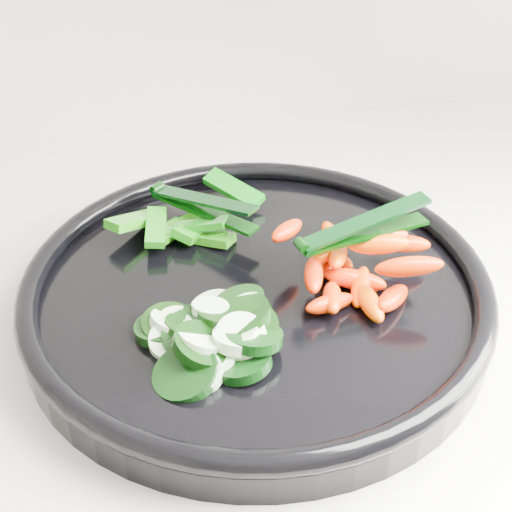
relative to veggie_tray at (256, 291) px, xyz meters
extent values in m
cylinder|color=black|center=(0.00, 0.00, -0.01)|extent=(0.42, 0.42, 0.02)
torus|color=black|center=(0.00, 0.00, 0.01)|extent=(0.42, 0.42, 0.02)
cylinder|color=black|center=(-0.07, -0.09, 0.01)|extent=(0.07, 0.07, 0.03)
cylinder|color=beige|center=(-0.06, -0.09, 0.01)|extent=(0.04, 0.05, 0.02)
cylinder|color=black|center=(-0.06, -0.05, 0.01)|extent=(0.06, 0.06, 0.03)
cylinder|color=#DEF3C2|center=(-0.07, -0.04, 0.01)|extent=(0.05, 0.05, 0.03)
cylinder|color=black|center=(-0.06, -0.06, 0.01)|extent=(0.05, 0.05, 0.03)
cylinder|color=#CEECBC|center=(-0.07, -0.06, 0.01)|extent=(0.05, 0.05, 0.02)
cylinder|color=black|center=(-0.03, -0.09, 0.01)|extent=(0.04, 0.04, 0.02)
cylinder|color=#D2EFBF|center=(-0.05, -0.08, 0.01)|extent=(0.04, 0.04, 0.02)
cylinder|color=black|center=(-0.04, -0.03, 0.01)|extent=(0.04, 0.04, 0.02)
cylinder|color=beige|center=(-0.04, -0.02, 0.01)|extent=(0.04, 0.04, 0.02)
cylinder|color=black|center=(-0.08, -0.04, 0.01)|extent=(0.06, 0.06, 0.01)
cylinder|color=#D5F6C5|center=(-0.07, -0.04, 0.01)|extent=(0.04, 0.04, 0.01)
cylinder|color=black|center=(-0.07, -0.04, 0.01)|extent=(0.06, 0.06, 0.02)
cylinder|color=beige|center=(-0.07, -0.04, 0.01)|extent=(0.04, 0.04, 0.01)
cylinder|color=black|center=(-0.07, -0.04, 0.01)|extent=(0.05, 0.05, 0.03)
cylinder|color=beige|center=(-0.07, -0.05, 0.01)|extent=(0.04, 0.04, 0.02)
cylinder|color=black|center=(-0.02, -0.05, 0.02)|extent=(0.06, 0.07, 0.03)
cylinder|color=#CEECBC|center=(-0.03, -0.07, 0.02)|extent=(0.04, 0.04, 0.02)
cylinder|color=black|center=(-0.03, -0.04, 0.02)|extent=(0.05, 0.05, 0.02)
cylinder|color=beige|center=(-0.04, -0.04, 0.02)|extent=(0.04, 0.04, 0.01)
cylinder|color=black|center=(-0.05, -0.07, 0.02)|extent=(0.06, 0.06, 0.03)
cylinder|color=beige|center=(-0.05, -0.07, 0.02)|extent=(0.04, 0.04, 0.03)
cylinder|color=black|center=(-0.02, -0.06, 0.02)|extent=(0.05, 0.05, 0.03)
cylinder|color=beige|center=(-0.03, -0.07, 0.02)|extent=(0.05, 0.05, 0.03)
cylinder|color=black|center=(-0.02, -0.04, 0.02)|extent=(0.05, 0.05, 0.02)
cylinder|color=beige|center=(-0.02, -0.04, 0.02)|extent=(0.04, 0.04, 0.02)
cylinder|color=black|center=(-0.02, -0.07, 0.02)|extent=(0.05, 0.05, 0.02)
cylinder|color=#DBF6C5|center=(-0.03, -0.07, 0.02)|extent=(0.05, 0.05, 0.02)
ellipsoid|color=#F24D00|center=(0.08, -0.03, 0.01)|extent=(0.03, 0.05, 0.02)
ellipsoid|color=#E73C00|center=(0.05, -0.04, 0.01)|extent=(0.05, 0.03, 0.02)
ellipsoid|color=#DF4E00|center=(0.08, -0.05, 0.01)|extent=(0.02, 0.05, 0.02)
ellipsoid|color=#E05100|center=(0.07, 0.01, 0.01)|extent=(0.03, 0.04, 0.02)
ellipsoid|color=#DB3100|center=(0.10, -0.05, 0.01)|extent=(0.05, 0.05, 0.03)
ellipsoid|color=red|center=(0.06, 0.01, 0.01)|extent=(0.03, 0.04, 0.02)
ellipsoid|color=#FF2B00|center=(0.05, -0.04, 0.01)|extent=(0.03, 0.05, 0.02)
ellipsoid|color=#EB4600|center=(0.08, -0.02, 0.01)|extent=(0.05, 0.03, 0.03)
ellipsoid|color=#FF5400|center=(0.08, 0.04, 0.01)|extent=(0.02, 0.04, 0.02)
ellipsoid|color=red|center=(0.04, -0.02, 0.03)|extent=(0.03, 0.05, 0.02)
ellipsoid|color=#FF6500|center=(0.07, 0.00, 0.03)|extent=(0.03, 0.05, 0.02)
ellipsoid|color=#FF6200|center=(0.06, 0.00, 0.03)|extent=(0.04, 0.04, 0.02)
ellipsoid|color=#EC1200|center=(0.12, 0.00, 0.03)|extent=(0.05, 0.02, 0.02)
ellipsoid|color=#FF4B00|center=(0.10, 0.00, 0.04)|extent=(0.05, 0.03, 0.03)
ellipsoid|color=#E43700|center=(0.03, 0.02, 0.04)|extent=(0.04, 0.04, 0.02)
ellipsoid|color=#F15E00|center=(0.10, -0.01, 0.04)|extent=(0.05, 0.03, 0.02)
ellipsoid|color=#FB2900|center=(0.11, -0.04, 0.04)|extent=(0.06, 0.03, 0.02)
cube|color=#0A6C0D|center=(-0.02, 0.09, 0.01)|extent=(0.02, 0.05, 0.02)
cube|color=#14730B|center=(-0.03, 0.09, 0.01)|extent=(0.05, 0.06, 0.03)
cube|color=#126609|center=(-0.03, 0.07, 0.01)|extent=(0.05, 0.04, 0.02)
cube|color=#266F0A|center=(-0.04, 0.09, 0.01)|extent=(0.07, 0.04, 0.02)
cube|color=#0C6509|center=(-0.06, 0.09, 0.01)|extent=(0.04, 0.06, 0.02)
cube|color=#0C6B0A|center=(-0.03, 0.08, 0.02)|extent=(0.05, 0.03, 0.02)
cube|color=#19690A|center=(-0.09, 0.09, 0.02)|extent=(0.06, 0.05, 0.02)
cube|color=#12710A|center=(-0.07, 0.08, 0.02)|extent=(0.02, 0.06, 0.01)
cube|color=#09660A|center=(0.01, 0.13, 0.02)|extent=(0.05, 0.06, 0.02)
cylinder|color=black|center=(0.03, -0.02, 0.05)|extent=(0.01, 0.01, 0.01)
cube|color=black|center=(0.08, -0.01, 0.05)|extent=(0.11, 0.04, 0.00)
cube|color=black|center=(0.08, -0.01, 0.06)|extent=(0.11, 0.04, 0.02)
cylinder|color=black|center=(-0.07, 0.13, 0.03)|extent=(0.01, 0.01, 0.01)
cube|color=black|center=(-0.03, 0.09, 0.02)|extent=(0.09, 0.09, 0.00)
cube|color=black|center=(-0.03, 0.09, 0.04)|extent=(0.09, 0.09, 0.02)
camera|label=1|loc=(-0.09, -0.44, 0.36)|focal=50.00mm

